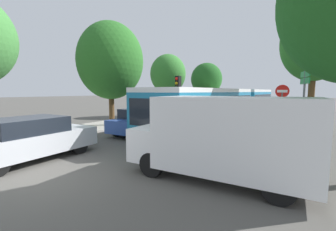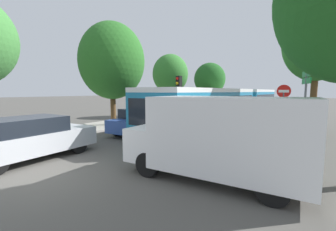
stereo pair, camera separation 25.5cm
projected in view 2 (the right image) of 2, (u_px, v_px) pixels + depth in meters
The scene contains 15 objects.
ground_plane at pixel (40, 178), 6.37m from camera, with size 200.00×200.00×0.00m, color #4F4C47.
kerb_strip_left at pixel (150, 118), 20.45m from camera, with size 3.20×36.27×0.14m, color #9E998E.
articulated_bus at pixel (229, 105), 16.01m from camera, with size 3.95×17.81×2.62m.
city_bus_rear at pixel (232, 99), 29.49m from camera, with size 3.23×11.61×2.47m.
queued_car_silver at pixel (29, 138), 8.10m from camera, with size 1.89×4.44×1.54m.
queued_car_blue at pixel (143, 121), 13.11m from camera, with size 1.83×4.28×1.49m.
queued_car_graphite at pixel (187, 113), 18.38m from camera, with size 1.73×4.05×1.41m.
white_van at pixel (220, 136), 6.17m from camera, with size 5.03×2.06×2.31m.
traffic_light at pixel (179, 91), 13.72m from camera, with size 0.37×0.39×3.40m.
no_entry_sign at pixel (283, 102), 12.14m from camera, with size 0.70×0.08×2.82m.
direction_sign_post at pixel (306, 89), 10.78m from camera, with size 0.39×1.37×3.60m.
tree_left_mid at pixel (112, 61), 15.27m from camera, with size 4.42×4.42×7.11m.
tree_left_far at pixel (170, 74), 21.77m from camera, with size 3.44×3.44×6.04m.
tree_left_distant at pixel (209, 80), 30.08m from camera, with size 4.13×4.13×6.25m.
tree_right_mid at pixel (317, 42), 12.35m from camera, with size 3.57×3.57×7.37m.
Camera 2 is at (6.30, -3.35, 2.46)m, focal length 24.00 mm.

